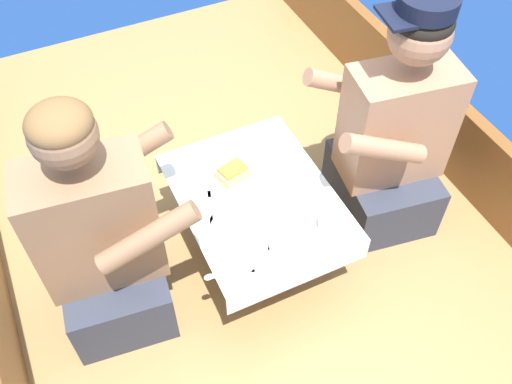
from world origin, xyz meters
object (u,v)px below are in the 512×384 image
person_port (103,242)px  coffee_cup_starboard (286,199)px  sandwich (233,172)px  person_starboard (392,137)px  coffee_cup_port (328,223)px

person_port → coffee_cup_starboard: person_port is taller
sandwich → coffee_cup_starboard: sandwich is taller
person_port → person_starboard: bearing=5.5°
coffee_cup_port → coffee_cup_starboard: coffee_cup_port is taller
sandwich → coffee_cup_port: 0.42m
sandwich → coffee_cup_starboard: bearing=-58.0°
sandwich → coffee_cup_port: (0.21, -0.36, 0.00)m
person_port → coffee_cup_port: 0.78m
coffee_cup_port → coffee_cup_starboard: bearing=116.3°
person_port → coffee_cup_port: person_port is taller
coffee_cup_port → person_starboard: bearing=28.5°
coffee_cup_starboard → person_port: bearing=173.1°
coffee_cup_starboard → coffee_cup_port: bearing=-63.7°
person_starboard → coffee_cup_starboard: 0.50m
sandwich → coffee_cup_port: bearing=-60.5°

